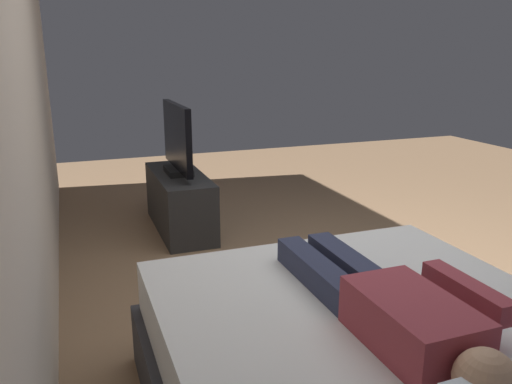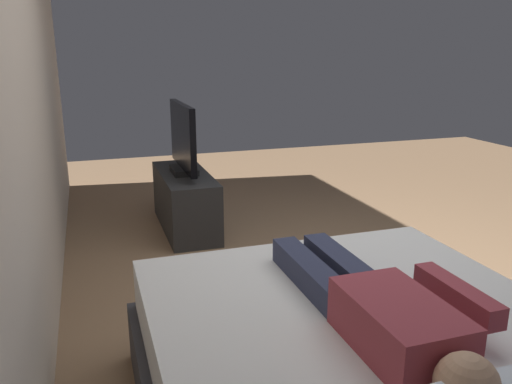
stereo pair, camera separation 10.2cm
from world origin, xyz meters
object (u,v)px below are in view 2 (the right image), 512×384
object	(u,v)px
tv	(183,140)
tv_stand	(185,201)
person	(381,309)
remote	(446,293)

from	to	relation	value
tv	tv_stand	bearing A→B (deg)	180.00
tv_stand	tv	xyz separation A→B (m)	(0.00, 0.00, 0.53)
tv	person	bearing A→B (deg)	-176.16
tv_stand	tv	size ratio (longest dim) A/B	1.25
person	remote	world-z (taller)	person
tv_stand	tv	bearing A→B (deg)	0.00
person	tv_stand	size ratio (longest dim) A/B	1.15
remote	tv_stand	distance (m)	2.73
tv	remote	bearing A→B (deg)	-167.38
person	tv	xyz separation A→B (m)	(2.80, 0.19, 0.16)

